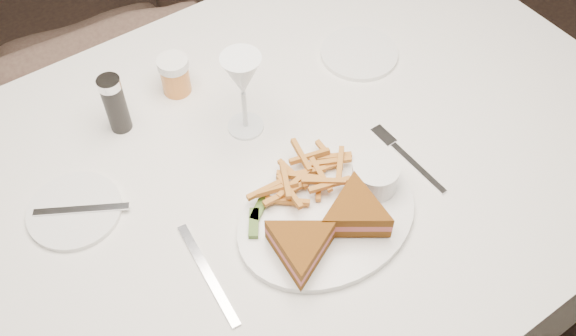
# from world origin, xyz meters

# --- Properties ---
(table) EXTENTS (1.45, 0.98, 0.75)m
(table) POSITION_xyz_m (0.20, -0.02, 0.38)
(table) COLOR silver
(table) RESTS_ON ground
(chair_far) EXTENTS (0.76, 0.72, 0.70)m
(chair_far) POSITION_xyz_m (0.15, 0.89, 0.35)
(chair_far) COLOR #4D392F
(chair_far) RESTS_ON ground
(table_setting) EXTENTS (0.80, 0.61, 0.18)m
(table_setting) POSITION_xyz_m (0.21, -0.07, 0.79)
(table_setting) COLOR white
(table_setting) RESTS_ON table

